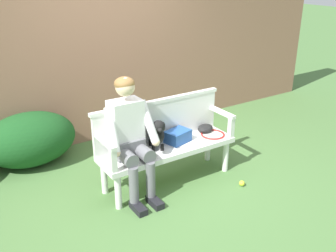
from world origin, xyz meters
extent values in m
plane|color=#4C753D|center=(0.00, 0.00, 0.00)|extent=(40.00, 40.00, 0.00)
cube|color=#936651|center=(0.00, 1.70, 1.25)|extent=(8.00, 0.30, 2.51)
ellipsoid|color=#194C1E|center=(-1.22, 1.29, 0.34)|extent=(1.14, 0.75, 0.68)
cube|color=white|center=(0.00, 0.00, 0.42)|extent=(1.61, 0.47, 0.06)
cylinder|color=white|center=(-0.72, -0.17, 0.20)|extent=(0.07, 0.07, 0.39)
cylinder|color=white|center=(0.72, -0.17, 0.20)|extent=(0.07, 0.07, 0.39)
cylinder|color=white|center=(-0.72, 0.17, 0.20)|extent=(0.07, 0.07, 0.39)
cylinder|color=white|center=(0.72, 0.17, 0.20)|extent=(0.07, 0.07, 0.39)
cube|color=white|center=(0.00, 0.20, 0.68)|extent=(1.61, 0.05, 0.46)
cube|color=white|center=(0.00, 0.20, 0.93)|extent=(1.65, 0.06, 0.04)
cube|color=white|center=(-0.76, -0.19, 0.57)|extent=(0.06, 0.06, 0.24)
cube|color=white|center=(-0.76, 0.00, 0.71)|extent=(0.06, 0.47, 0.04)
cube|color=white|center=(0.76, -0.19, 0.57)|extent=(0.06, 0.06, 0.24)
cube|color=white|center=(0.76, 0.00, 0.71)|extent=(0.06, 0.47, 0.04)
cube|color=black|center=(-0.58, -0.33, 0.04)|extent=(0.10, 0.24, 0.07)
cylinder|color=slate|center=(-0.58, -0.25, 0.27)|extent=(0.10, 0.10, 0.40)
cylinder|color=slate|center=(-0.58, -0.10, 0.53)|extent=(0.15, 0.30, 0.15)
cube|color=black|center=(-0.38, -0.33, 0.04)|extent=(0.10, 0.24, 0.07)
cylinder|color=slate|center=(-0.38, -0.25, 0.27)|extent=(0.10, 0.10, 0.40)
cylinder|color=slate|center=(-0.38, -0.10, 0.53)|extent=(0.15, 0.30, 0.15)
cube|color=slate|center=(-0.48, 0.05, 0.55)|extent=(0.32, 0.24, 0.20)
cube|color=white|center=(-0.48, 0.07, 0.81)|extent=(0.34, 0.22, 0.52)
cylinder|color=white|center=(-0.69, -0.04, 0.83)|extent=(0.14, 0.32, 0.44)
sphere|color=beige|center=(-0.71, -0.15, 0.63)|extent=(0.09, 0.09, 0.09)
cylinder|color=white|center=(-0.27, -0.04, 0.83)|extent=(0.14, 0.32, 0.44)
sphere|color=beige|center=(-0.25, -0.15, 0.63)|extent=(0.09, 0.09, 0.09)
sphere|color=beige|center=(-0.48, 0.05, 1.22)|extent=(0.20, 0.20, 0.20)
ellipsoid|color=olive|center=(-0.48, 0.06, 1.25)|extent=(0.21, 0.21, 0.14)
cylinder|color=black|center=(-0.20, -0.02, 0.49)|extent=(0.04, 0.04, 0.07)
cylinder|color=black|center=(-0.11, -0.05, 0.49)|extent=(0.04, 0.04, 0.07)
cylinder|color=black|center=(-0.15, 0.13, 0.49)|extent=(0.04, 0.04, 0.07)
cylinder|color=black|center=(-0.06, 0.10, 0.49)|extent=(0.04, 0.04, 0.07)
ellipsoid|color=black|center=(-0.13, 0.04, 0.62)|extent=(0.25, 0.31, 0.21)
sphere|color=black|center=(-0.16, -0.05, 0.63)|extent=(0.13, 0.13, 0.13)
sphere|color=black|center=(-0.17, -0.07, 0.76)|extent=(0.13, 0.13, 0.13)
ellipsoid|color=black|center=(-0.19, -0.13, 0.75)|extent=(0.08, 0.09, 0.05)
ellipsoid|color=black|center=(-0.22, -0.05, 0.75)|extent=(0.05, 0.04, 0.10)
ellipsoid|color=black|center=(-0.11, -0.08, 0.75)|extent=(0.05, 0.04, 0.10)
sphere|color=black|center=(-0.09, 0.16, 0.66)|extent=(0.06, 0.06, 0.06)
torus|color=red|center=(0.62, -0.03, 0.46)|extent=(0.35, 0.35, 0.02)
cylinder|color=silver|center=(0.62, -0.03, 0.46)|extent=(0.25, 0.25, 0.00)
cube|color=red|center=(0.58, 0.13, 0.47)|extent=(0.05, 0.08, 0.02)
cylinder|color=black|center=(0.55, 0.26, 0.47)|extent=(0.08, 0.22, 0.03)
ellipsoid|color=black|center=(0.61, 0.10, 0.50)|extent=(0.27, 0.24, 0.09)
cube|color=#2856A3|center=(0.16, 0.04, 0.52)|extent=(0.32, 0.26, 0.14)
sphere|color=#CCDB33|center=(0.66, -0.55, 0.03)|extent=(0.07, 0.07, 0.07)
camera|label=1|loc=(-2.10, -3.24, 2.34)|focal=40.49mm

